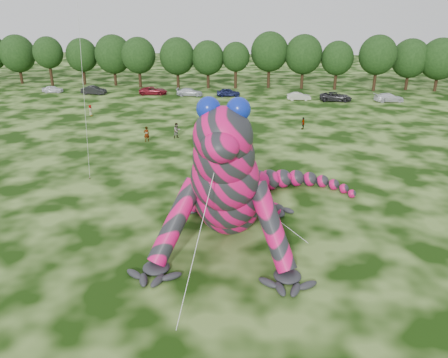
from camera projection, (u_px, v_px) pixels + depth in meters
name	position (u px, v px, depth m)	size (l,w,h in m)	color
ground	(167.00, 229.00, 31.74)	(240.00, 240.00, 0.00)	#16330A
inflatable_gecko	(231.00, 157.00, 30.44)	(17.71, 21.04, 10.52)	#D60E60
tree_2	(18.00, 59.00, 87.93)	(7.04, 6.34, 9.64)	black
tree_3	(49.00, 61.00, 85.78)	(5.81, 5.23, 9.44)	black
tree_4	(82.00, 62.00, 86.84)	(6.22, 5.60, 9.06)	black
tree_5	(114.00, 60.00, 85.89)	(7.16, 6.44, 9.80)	black
tree_6	(139.00, 62.00, 83.85)	(6.52, 5.86, 9.49)	black
tree_7	(177.00, 63.00, 83.32)	(6.68, 6.01, 9.48)	black
tree_8	(208.00, 65.00, 83.08)	(6.14, 5.53, 8.94)	black
tree_9	(236.00, 65.00, 83.01)	(5.27, 4.74, 8.68)	black
tree_10	(269.00, 60.00, 83.26)	(7.09, 6.38, 10.50)	black
tree_11	(303.00, 62.00, 82.44)	(7.01, 6.31, 10.07)	black
tree_12	(337.00, 65.00, 81.69)	(5.99, 5.39, 8.97)	black
tree_13	(377.00, 63.00, 80.29)	(6.83, 6.15, 10.13)	black
tree_14	(409.00, 64.00, 81.36)	(6.82, 6.14, 9.40)	black
tree_15	(439.00, 65.00, 80.01)	(7.17, 6.45, 9.63)	black
car_0	(53.00, 89.00, 80.26)	(1.49, 3.70, 1.26)	white
car_1	(94.00, 90.00, 78.66)	(1.56, 4.47, 1.47)	black
car_2	(153.00, 91.00, 78.49)	(2.31, 5.01, 1.39)	maroon
car_3	(190.00, 92.00, 77.39)	(1.88, 4.62, 1.34)	silver
car_4	(228.00, 92.00, 76.96)	(1.66, 4.13, 1.41)	#171C49
car_5	(299.00, 96.00, 73.92)	(1.39, 3.98, 1.31)	beige
car_6	(336.00, 97.00, 73.21)	(2.45, 5.31, 1.48)	#29292C
car_7	(389.00, 98.00, 72.64)	(1.99, 4.90, 1.42)	silver
spectator_1	(177.00, 131.00, 52.89)	(0.91, 0.71, 1.87)	gray
spectator_3	(303.00, 123.00, 56.66)	(0.92, 0.38, 1.57)	gray
spectator_0	(146.00, 134.00, 51.48)	(0.67, 0.44, 1.85)	gray
spectator_4	(90.00, 110.00, 63.50)	(0.78, 0.51, 1.60)	gray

